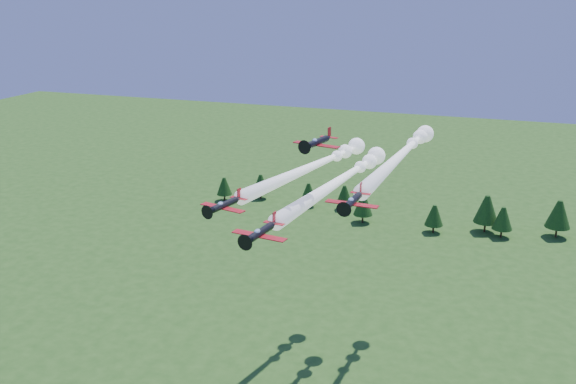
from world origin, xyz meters
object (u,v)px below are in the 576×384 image
(plane_left, at_px, (315,165))
(plane_right, at_px, (403,153))
(plane_slot, at_px, (317,142))
(plane_lead, at_px, (341,179))

(plane_left, height_order, plane_right, plane_right)
(plane_right, relative_size, plane_slot, 6.41)
(plane_lead, bearing_deg, plane_left, 139.66)
(plane_left, xyz_separation_m, plane_right, (17.04, 1.01, 3.62))
(plane_lead, height_order, plane_slot, plane_slot)
(plane_right, distance_m, plane_slot, 26.09)
(plane_lead, distance_m, plane_slot, 16.88)
(plane_lead, relative_size, plane_slot, 6.17)
(plane_lead, distance_m, plane_right, 13.84)
(plane_right, bearing_deg, plane_left, -172.68)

